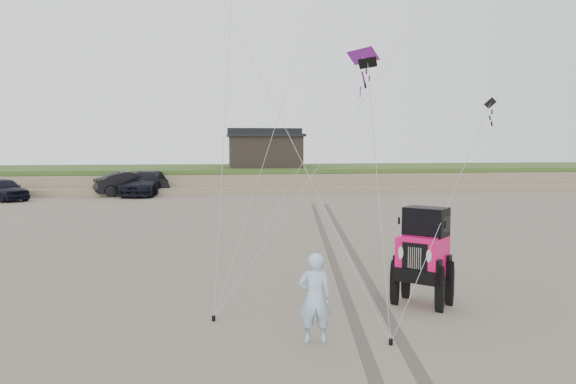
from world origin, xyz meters
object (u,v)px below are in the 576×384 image
object	(u,v)px
truck_c	(146,183)
truck_b	(132,183)
truck_a	(4,189)
cabin	(265,149)
man	(315,298)
jeep	(422,267)

from	to	relation	value
truck_c	truck_b	bearing A→B (deg)	-167.38
truck_a	truck_b	size ratio (longest dim) A/B	0.84
cabin	truck_a	distance (m)	20.55
truck_a	truck_b	bearing A→B (deg)	-25.05
truck_c	man	bearing A→B (deg)	-66.30
truck_c	man	world-z (taller)	man
truck_a	truck_c	bearing A→B (deg)	-26.85
truck_a	truck_b	xyz separation A→B (m)	(7.94, 2.55, 0.11)
truck_b	jeep	size ratio (longest dim) A/B	1.04
truck_b	truck_a	bearing A→B (deg)	89.75
truck_a	truck_c	size ratio (longest dim) A/B	0.73
truck_a	man	xyz separation A→B (m)	(15.73, -28.97, 0.14)
jeep	truck_c	bearing A→B (deg)	150.69
truck_a	truck_b	distance (m)	8.35
truck_b	jeep	distance (m)	31.32
cabin	truck_c	distance (m)	11.59
cabin	truck_c	bearing A→B (deg)	-145.60
cabin	jeep	distance (m)	35.92
truck_a	jeep	bearing A→B (deg)	-97.98
truck_b	truck_c	bearing A→B (deg)	-107.03
truck_a	man	size ratio (longest dim) A/B	2.48
truck_a	jeep	xyz separation A→B (m)	(18.73, -26.86, 0.19)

